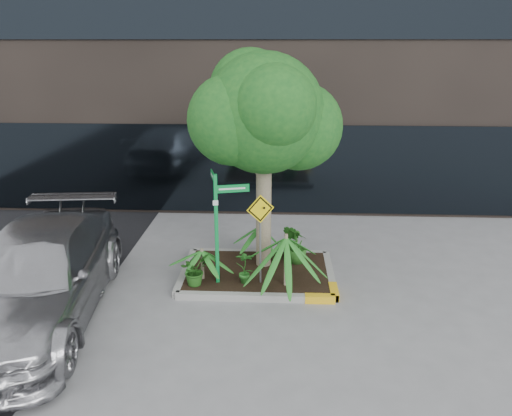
{
  "coord_description": "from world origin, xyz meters",
  "views": [
    {
      "loc": [
        0.65,
        -9.69,
        4.93
      ],
      "look_at": [
        0.18,
        0.2,
        1.63
      ],
      "focal_mm": 35.0,
      "sensor_mm": 36.0,
      "label": 1
    }
  ],
  "objects_px": {
    "tree": "(264,114)",
    "street_sign_post": "(218,219)",
    "parked_car": "(36,277)",
    "cattle_sign": "(260,224)"
  },
  "relations": [
    {
      "from": "parked_car",
      "to": "cattle_sign",
      "type": "relative_size",
      "value": 2.99
    },
    {
      "from": "tree",
      "to": "street_sign_post",
      "type": "distance_m",
      "value": 2.36
    },
    {
      "from": "tree",
      "to": "parked_car",
      "type": "bearing_deg",
      "value": -151.38
    },
    {
      "from": "street_sign_post",
      "to": "cattle_sign",
      "type": "xyz_separation_m",
      "value": [
        0.86,
        -0.03,
        -0.09
      ]
    },
    {
      "from": "tree",
      "to": "cattle_sign",
      "type": "xyz_separation_m",
      "value": [
        -0.03,
        -0.93,
        -2.09
      ]
    },
    {
      "from": "tree",
      "to": "street_sign_post",
      "type": "relative_size",
      "value": 1.95
    },
    {
      "from": "parked_car",
      "to": "street_sign_post",
      "type": "bearing_deg",
      "value": 16.26
    },
    {
      "from": "tree",
      "to": "cattle_sign",
      "type": "bearing_deg",
      "value": -92.1
    },
    {
      "from": "tree",
      "to": "parked_car",
      "type": "xyz_separation_m",
      "value": [
        -4.12,
        -2.25,
        -2.7
      ]
    },
    {
      "from": "street_sign_post",
      "to": "parked_car",
      "type": "bearing_deg",
      "value": -171.42
    }
  ]
}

